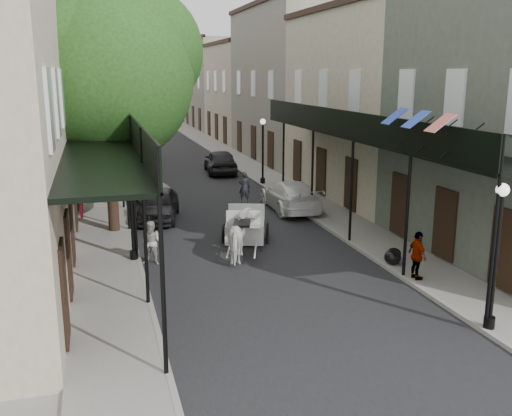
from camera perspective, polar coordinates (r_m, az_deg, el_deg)
ground at (r=15.51m, az=5.19°, el=-10.97°), size 140.00×140.00×0.00m
road at (r=34.15m, az=-6.90°, el=2.55°), size 8.00×90.00×0.01m
sidewalk_left at (r=33.75m, az=-15.32°, el=2.13°), size 2.20×90.00×0.12m
sidewalk_right at (r=35.25m, az=1.15°, el=3.07°), size 2.20×90.00×0.12m
building_row_left at (r=43.30m, az=-20.83°, el=11.06°), size 5.00×80.00×10.50m
building_row_right at (r=45.31m, az=1.85°, el=11.97°), size 5.00×80.00×10.50m
gallery_left at (r=20.27m, az=-14.79°, el=6.36°), size 2.20×18.05×4.88m
gallery_right at (r=22.58m, az=10.47°, el=7.26°), size 2.20×18.05×4.88m
tree_near at (r=23.35m, az=-13.87°, el=13.28°), size 7.31×6.80×9.63m
tree_far at (r=37.34m, az=-14.81°, el=12.14°), size 6.45×6.00×8.61m
lamppost_right_near at (r=15.14m, az=22.88°, el=-4.34°), size 0.32×0.32×3.71m
lamppost_left at (r=19.66m, az=-12.36°, el=0.35°), size 0.32×0.32×3.71m
lamppost_right_far at (r=32.79m, az=0.68°, el=5.81°), size 0.32×0.32×3.71m
horse at (r=19.80m, az=-1.41°, el=-2.83°), size 1.49×2.20×1.70m
carriage at (r=22.30m, az=-1.02°, el=-0.29°), size 2.25×2.82×2.85m
pedestrian_walking at (r=19.65m, az=-10.35°, el=-3.47°), size 0.90×0.81×1.51m
pedestrian_sidewalk_left at (r=35.05m, az=-14.13°, el=3.96°), size 0.97×0.56×1.51m
pedestrian_sidewalk_right at (r=18.31m, az=15.84°, el=-4.60°), size 0.39×0.90×1.53m
car_left_near at (r=25.61m, az=-9.72°, el=0.37°), size 2.46×4.31×1.38m
car_left_mid at (r=30.09m, az=-11.32°, el=2.18°), size 2.73×4.22×1.31m
car_left_far at (r=46.95m, az=-13.09°, el=5.98°), size 3.14×4.65×1.18m
car_right_near at (r=27.03m, az=3.42°, el=1.25°), size 2.14×4.92×1.41m
car_right_far at (r=37.05m, az=-3.58°, el=4.68°), size 2.24×4.69×1.55m
trash_bags at (r=19.88m, az=13.55°, el=-4.68°), size 0.83×0.98×0.48m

